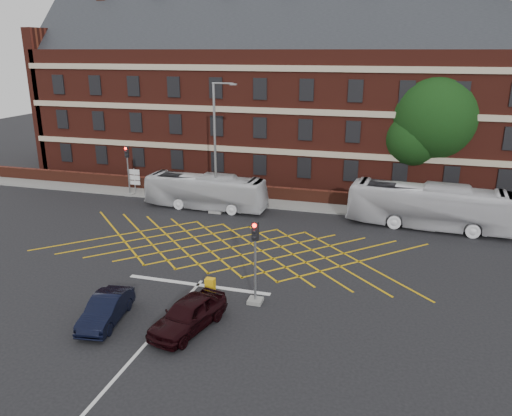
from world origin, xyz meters
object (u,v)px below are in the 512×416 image
(traffic_light_far, at_px, (129,176))
(street_lamp, at_px, (216,169))
(bus_right, at_px, (429,206))
(traffic_light_near, at_px, (255,270))
(bus_left, at_px, (205,192))
(utility_cabinet, at_px, (210,286))
(car_navy, at_px, (106,309))
(direction_signs, at_px, (134,178))
(deciduous_tree, at_px, (433,122))
(car_maroon, at_px, (188,314))

(traffic_light_far, height_order, street_lamp, street_lamp)
(bus_right, distance_m, traffic_light_near, 16.37)
(bus_left, distance_m, utility_cabinet, 14.70)
(utility_cabinet, bearing_deg, bus_right, 51.03)
(car_navy, bearing_deg, traffic_light_far, 108.63)
(direction_signs, bearing_deg, deciduous_tree, 14.74)
(deciduous_tree, distance_m, street_lamp, 18.44)
(traffic_light_near, bearing_deg, street_lamp, 117.58)
(bus_right, bearing_deg, street_lamp, 98.03)
(street_lamp, height_order, direction_signs, street_lamp)
(car_navy, height_order, car_maroon, car_maroon)
(bus_left, xyz_separation_m, direction_signs, (-7.54, 2.31, 0.02))
(street_lamp, xyz_separation_m, direction_signs, (-8.76, 3.02, -2.05))
(bus_right, xyz_separation_m, car_navy, (-14.69, -17.56, -0.92))
(car_maroon, xyz_separation_m, traffic_light_far, (-13.45, 18.47, 1.03))
(car_navy, height_order, deciduous_tree, deciduous_tree)
(car_maroon, relative_size, street_lamp, 0.44)
(deciduous_tree, height_order, utility_cabinet, deciduous_tree)
(deciduous_tree, xyz_separation_m, direction_signs, (-24.36, -6.41, -4.87))
(car_navy, xyz_separation_m, street_lamp, (-0.75, 16.71, 2.79))
(traffic_light_far, bearing_deg, direction_signs, 85.25)
(bus_right, relative_size, traffic_light_near, 2.61)
(car_maroon, xyz_separation_m, street_lamp, (-4.62, 16.23, 2.69))
(bus_left, height_order, deciduous_tree, deciduous_tree)
(direction_signs, relative_size, utility_cabinet, 2.50)
(traffic_light_near, height_order, traffic_light_far, same)
(direction_signs, height_order, utility_cabinet, direction_signs)
(traffic_light_near, distance_m, traffic_light_far, 21.90)
(car_navy, height_order, direction_signs, direction_signs)
(traffic_light_near, bearing_deg, bus_right, 58.28)
(car_maroon, height_order, traffic_light_near, traffic_light_near)
(traffic_light_near, xyz_separation_m, traffic_light_far, (-15.66, 15.32, 0.00))
(bus_right, relative_size, traffic_light_far, 2.61)
(deciduous_tree, distance_m, traffic_light_far, 25.85)
(deciduous_tree, height_order, street_lamp, deciduous_tree)
(traffic_light_far, bearing_deg, utility_cabinet, -48.84)
(car_navy, height_order, utility_cabinet, car_navy)
(car_maroon, distance_m, street_lamp, 17.09)
(bus_left, xyz_separation_m, car_maroon, (5.85, -16.94, -0.62))
(bus_left, bearing_deg, car_navy, -171.35)
(car_navy, height_order, traffic_light_far, traffic_light_far)
(deciduous_tree, bearing_deg, direction_signs, -165.26)
(bus_left, distance_m, traffic_light_far, 7.76)
(car_maroon, bearing_deg, car_navy, -158.58)
(car_maroon, relative_size, traffic_light_far, 1.01)
(traffic_light_far, height_order, utility_cabinet, traffic_light_far)
(deciduous_tree, bearing_deg, utility_cabinet, -116.76)
(bus_left, xyz_separation_m, traffic_light_far, (-7.60, 1.53, 0.41))
(bus_right, bearing_deg, deciduous_tree, 3.83)
(traffic_light_near, height_order, street_lamp, street_lamp)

